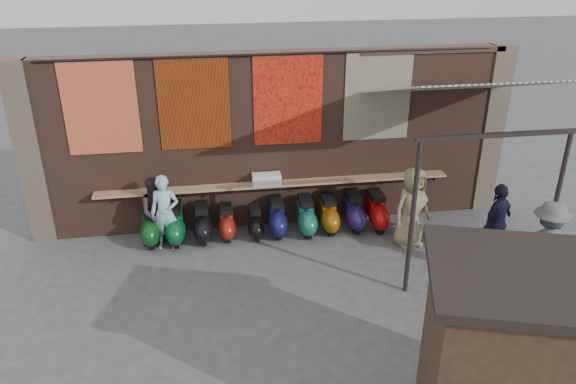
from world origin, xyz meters
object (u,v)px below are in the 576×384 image
object	(u,v)px
scooter_stool_1	(175,224)
diner_right	(157,211)
scooter_stool_8	(353,211)
shopper_navy	(497,222)
scooter_stool_0	(151,225)
scooter_stool_6	(306,216)
shopper_grey	(546,246)
scooter_stool_2	(203,223)
scooter_stool_3	(227,222)
scooter_stool_5	(277,217)
market_stall	(522,364)
scooter_stool_9	(376,211)
scooter_stool_4	(255,222)
scooter_stool_7	(328,214)
shopper_tan	(412,207)
shelf_box	(267,179)
diner_left	(165,213)

from	to	relation	value
scooter_stool_1	diner_right	world-z (taller)	diner_right
scooter_stool_8	shopper_navy	xyz separation A→B (m)	(2.56, -1.77, 0.43)
scooter_stool_0	scooter_stool_1	distance (m)	0.53
scooter_stool_6	shopper_grey	size ratio (longest dim) A/B	0.48
scooter_stool_2	scooter_stool_3	bearing A→B (deg)	3.71
scooter_stool_5	market_stall	xyz separation A→B (m)	(2.33, -6.15, 0.85)
scooter_stool_6	scooter_stool_9	bearing A→B (deg)	0.13
shopper_navy	scooter_stool_4	bearing A→B (deg)	-53.18
scooter_stool_5	market_stall	world-z (taller)	market_stall
scooter_stool_8	shopper_navy	size ratio (longest dim) A/B	0.52
shopper_grey	shopper_navy	bearing A→B (deg)	-48.19
scooter_stool_1	diner_right	bearing A→B (deg)	-177.88
scooter_stool_6	scooter_stool_2	bearing A→B (deg)	178.71
scooter_stool_1	shopper_navy	distance (m)	6.84
scooter_stool_7	shopper_grey	bearing A→B (deg)	-39.38
scooter_stool_1	market_stall	distance (m)	7.71
shopper_navy	shopper_tan	world-z (taller)	shopper_tan
scooter_stool_0	scooter_stool_6	size ratio (longest dim) A/B	1.02
scooter_stool_8	shopper_grey	distance (m)	4.17
shopper_tan	scooter_stool_5	bearing A→B (deg)	141.07
scooter_stool_4	shopper_tan	size ratio (longest dim) A/B	0.40
shelf_box	scooter_stool_6	size ratio (longest dim) A/B	0.73
scooter_stool_6	shopper_grey	bearing A→B (deg)	-35.03
scooter_stool_9	market_stall	world-z (taller)	market_stall
scooter_stool_2	scooter_stool_7	bearing A→B (deg)	-0.10
scooter_stool_7	market_stall	world-z (taller)	market_stall
scooter_stool_1	market_stall	size ratio (longest dim) A/B	0.35
shopper_navy	scooter_stool_5	bearing A→B (deg)	-55.75
scooter_stool_1	scooter_stool_7	size ratio (longest dim) A/B	1.05
scooter_stool_2	scooter_stool_5	size ratio (longest dim) A/B	0.98
scooter_stool_4	shopper_grey	size ratio (longest dim) A/B	0.40
market_stall	diner_right	bearing A→B (deg)	146.83
scooter_stool_1	scooter_stool_8	distance (m)	4.05
scooter_stool_1	shopper_grey	world-z (taller)	shopper_grey
scooter_stool_3	scooter_stool_9	world-z (taller)	scooter_stool_9
market_stall	scooter_stool_8	bearing A→B (deg)	112.83
scooter_stool_9	market_stall	size ratio (longest dim) A/B	0.35
shopper_grey	shopper_tan	bearing A→B (deg)	-21.37
shelf_box	diner_right	world-z (taller)	diner_right
diner_left	scooter_stool_8	bearing A→B (deg)	11.19
scooter_stool_3	diner_right	world-z (taller)	diner_right
scooter_stool_4	diner_left	world-z (taller)	diner_left
shelf_box	scooter_stool_8	bearing A→B (deg)	-7.30
shelf_box	scooter_stool_4	xyz separation A→B (m)	(-0.31, -0.33, -0.90)
scooter_stool_2	market_stall	world-z (taller)	market_stall
shelf_box	shopper_navy	world-z (taller)	shopper_navy
diner_left	shopper_grey	distance (m)	7.64
diner_right	market_stall	bearing A→B (deg)	-67.70
shelf_box	scooter_stool_5	xyz separation A→B (m)	(0.18, -0.28, -0.83)
scooter_stool_4	diner_right	xyz separation A→B (m)	(-2.13, 0.03, 0.43)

